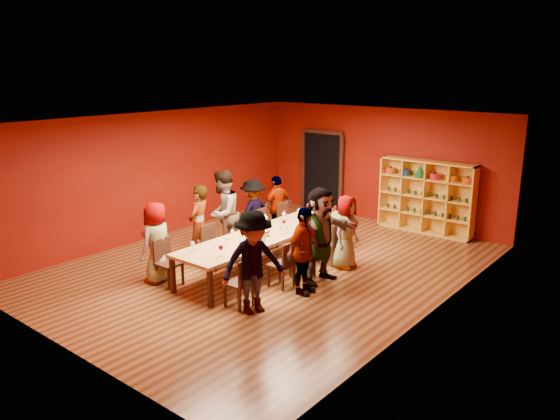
% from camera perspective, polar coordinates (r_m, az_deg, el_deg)
% --- Properties ---
extents(room_shell, '(7.10, 9.10, 3.04)m').
position_cam_1_polar(room_shell, '(10.91, -1.02, 1.49)').
color(room_shell, '#552F16').
rests_on(room_shell, ground).
extents(tasting_table, '(1.10, 4.50, 0.75)m').
position_cam_1_polar(tasting_table, '(11.13, -1.00, -2.53)').
color(tasting_table, tan).
rests_on(tasting_table, ground).
extents(doorway, '(1.40, 0.17, 2.30)m').
position_cam_1_polar(doorway, '(15.51, 4.51, 4.02)').
color(doorway, black).
rests_on(doorway, ground).
extents(shelving_unit, '(2.40, 0.40, 1.80)m').
position_cam_1_polar(shelving_unit, '(13.90, 15.09, 1.70)').
color(shelving_unit, gold).
rests_on(shelving_unit, ground).
extents(chair_person_left_0, '(0.42, 0.42, 0.89)m').
position_cam_1_polar(chair_person_left_0, '(10.51, -11.80, -5.07)').
color(chair_person_left_0, black).
rests_on(chair_person_left_0, ground).
extents(person_left_0, '(0.57, 0.83, 1.56)m').
position_cam_1_polar(person_left_0, '(10.62, -12.77, -3.30)').
color(person_left_0, '#141538').
rests_on(person_left_0, ground).
extents(chair_person_left_1, '(0.42, 0.42, 0.89)m').
position_cam_1_polar(chair_person_left_1, '(11.25, -7.10, -3.53)').
color(chair_person_left_1, black).
rests_on(chair_person_left_1, ground).
extents(person_left_1, '(0.63, 0.72, 1.67)m').
position_cam_1_polar(person_left_1, '(11.41, -8.45, -1.53)').
color(person_left_1, '#5D90C0').
rests_on(person_left_1, ground).
extents(chair_person_left_2, '(0.42, 0.42, 0.89)m').
position_cam_1_polar(chair_person_left_2, '(11.68, -4.84, -2.78)').
color(chair_person_left_2, black).
rests_on(chair_person_left_2, ground).
extents(person_left_2, '(0.80, 1.04, 1.90)m').
position_cam_1_polar(person_left_2, '(11.77, -6.00, -0.38)').
color(person_left_2, '#5C8FBF').
rests_on(person_left_2, ground).
extents(chair_person_left_3, '(0.42, 0.42, 0.89)m').
position_cam_1_polar(chair_person_left_3, '(12.36, -1.70, -1.73)').
color(chair_person_left_3, black).
rests_on(chair_person_left_3, ground).
extents(person_left_3, '(0.45, 1.01, 1.54)m').
position_cam_1_polar(person_left_3, '(12.50, -2.85, -0.26)').
color(person_left_3, silver).
rests_on(person_left_3, ground).
extents(chair_person_left_4, '(0.42, 0.42, 0.89)m').
position_cam_1_polar(chair_person_left_4, '(12.97, 0.67, -0.94)').
color(chair_person_left_4, black).
rests_on(chair_person_left_4, ground).
extents(person_left_4, '(0.52, 0.93, 1.51)m').
position_cam_1_polar(person_left_4, '(13.07, -0.29, 0.36)').
color(person_left_4, white).
rests_on(person_left_4, ground).
extents(chair_person_right_0, '(0.42, 0.42, 0.89)m').
position_cam_1_polar(chair_person_right_0, '(9.34, -3.97, -7.35)').
color(chair_person_right_0, black).
rests_on(chair_person_right_0, ground).
extents(person_right_0, '(0.89, 1.23, 1.76)m').
position_cam_1_polar(person_right_0, '(9.04, -2.79, -5.50)').
color(person_right_0, '#45454A').
rests_on(person_right_0, ground).
extents(chair_person_right_1, '(0.42, 0.42, 0.89)m').
position_cam_1_polar(chair_person_right_1, '(10.15, 0.48, -5.47)').
color(chair_person_right_1, black).
rests_on(chair_person_right_1, ground).
extents(person_right_1, '(0.51, 0.98, 1.61)m').
position_cam_1_polar(person_right_1, '(9.80, 2.45, -4.31)').
color(person_right_1, silver).
rests_on(person_right_1, ground).
extents(chair_person_right_2, '(0.42, 0.42, 0.89)m').
position_cam_1_polar(chair_person_right_2, '(10.65, 2.73, -4.50)').
color(chair_person_right_2, black).
rests_on(chair_person_right_2, ground).
extents(person_right_2, '(0.66, 1.76, 1.85)m').
position_cam_1_polar(person_right_2, '(10.33, 4.24, -2.64)').
color(person_right_2, '#15193A').
rests_on(person_right_2, ground).
extents(chair_person_right_3, '(0.42, 0.42, 0.89)m').
position_cam_1_polar(chair_person_right_3, '(11.39, 5.60, -3.26)').
color(chair_person_right_3, black).
rests_on(chair_person_right_3, ground).
extents(person_right_3, '(0.47, 0.77, 1.52)m').
position_cam_1_polar(person_right_3, '(11.16, 6.89, -2.27)').
color(person_right_3, silver).
rests_on(person_right_3, ground).
extents(wine_glass_0, '(0.08, 0.08, 0.20)m').
position_cam_1_polar(wine_glass_0, '(11.24, 0.42, -1.28)').
color(wine_glass_0, silver).
rests_on(wine_glass_0, tasting_table).
extents(wine_glass_1, '(0.08, 0.08, 0.21)m').
position_cam_1_polar(wine_glass_1, '(9.72, -6.21, -3.97)').
color(wine_glass_1, silver).
rests_on(wine_glass_1, tasting_table).
extents(wine_glass_2, '(0.08, 0.08, 0.19)m').
position_cam_1_polar(wine_glass_2, '(10.65, -4.99, -2.32)').
color(wine_glass_2, silver).
rests_on(wine_glass_2, tasting_table).
extents(wine_glass_3, '(0.08, 0.08, 0.21)m').
position_cam_1_polar(wine_glass_3, '(11.36, -1.85, -1.10)').
color(wine_glass_3, silver).
rests_on(wine_glass_3, tasting_table).
extents(wine_glass_4, '(0.09, 0.09, 0.21)m').
position_cam_1_polar(wine_glass_4, '(12.08, 2.02, -0.12)').
color(wine_glass_4, silver).
rests_on(wine_glass_4, tasting_table).
extents(wine_glass_5, '(0.08, 0.08, 0.19)m').
position_cam_1_polar(wine_glass_5, '(11.12, -2.62, -1.53)').
color(wine_glass_5, silver).
rests_on(wine_glass_5, tasting_table).
extents(wine_glass_6, '(0.08, 0.08, 0.21)m').
position_cam_1_polar(wine_glass_6, '(11.79, 0.41, -0.49)').
color(wine_glass_6, silver).
rests_on(wine_glass_6, tasting_table).
extents(wine_glass_7, '(0.09, 0.09, 0.22)m').
position_cam_1_polar(wine_glass_7, '(11.95, 0.46, -0.24)').
color(wine_glass_7, silver).
rests_on(wine_glass_7, tasting_table).
extents(wine_glass_8, '(0.08, 0.08, 0.20)m').
position_cam_1_polar(wine_glass_8, '(10.98, 0.70, -1.67)').
color(wine_glass_8, silver).
rests_on(wine_glass_8, tasting_table).
extents(wine_glass_9, '(0.08, 0.08, 0.19)m').
position_cam_1_polar(wine_glass_9, '(12.26, 5.58, -0.03)').
color(wine_glass_9, silver).
rests_on(wine_glass_9, tasting_table).
extents(wine_glass_10, '(0.08, 0.08, 0.20)m').
position_cam_1_polar(wine_glass_10, '(10.89, -0.01, -1.85)').
color(wine_glass_10, silver).
rests_on(wine_glass_10, tasting_table).
extents(wine_glass_11, '(0.08, 0.08, 0.19)m').
position_cam_1_polar(wine_glass_11, '(10.24, -5.59, -3.05)').
color(wine_glass_11, silver).
rests_on(wine_glass_11, tasting_table).
extents(wine_glass_12, '(0.08, 0.08, 0.21)m').
position_cam_1_polar(wine_glass_12, '(9.99, -9.13, -3.55)').
color(wine_glass_12, silver).
rests_on(wine_glass_12, tasting_table).
extents(wine_glass_13, '(0.09, 0.09, 0.22)m').
position_cam_1_polar(wine_glass_13, '(11.55, 3.11, -0.81)').
color(wine_glass_13, silver).
rests_on(wine_glass_13, tasting_table).
extents(wine_glass_14, '(0.07, 0.07, 0.18)m').
position_cam_1_polar(wine_glass_14, '(10.20, -2.87, -3.10)').
color(wine_glass_14, silver).
rests_on(wine_glass_14, tasting_table).
extents(wine_glass_15, '(0.09, 0.09, 0.22)m').
position_cam_1_polar(wine_glass_15, '(12.65, 3.56, 0.56)').
color(wine_glass_15, silver).
rests_on(wine_glass_15, tasting_table).
extents(wine_glass_16, '(0.08, 0.08, 0.20)m').
position_cam_1_polar(wine_glass_16, '(11.49, 3.12, -0.97)').
color(wine_glass_16, silver).
rests_on(wine_glass_16, tasting_table).
extents(wine_glass_17, '(0.08, 0.08, 0.20)m').
position_cam_1_polar(wine_glass_17, '(12.45, 5.81, 0.22)').
color(wine_glass_17, silver).
rests_on(wine_glass_17, tasting_table).
extents(wine_glass_18, '(0.09, 0.09, 0.22)m').
position_cam_1_polar(wine_glass_18, '(10.77, -3.16, -1.98)').
color(wine_glass_18, silver).
rests_on(wine_glass_18, tasting_table).
extents(wine_glass_19, '(0.07, 0.07, 0.18)m').
position_cam_1_polar(wine_glass_19, '(10.16, -8.53, -3.33)').
color(wine_glass_19, silver).
rests_on(wine_glass_19, tasting_table).
extents(wine_glass_20, '(0.09, 0.09, 0.22)m').
position_cam_1_polar(wine_glass_20, '(12.54, 2.95, 0.44)').
color(wine_glass_20, silver).
rests_on(wine_glass_20, tasting_table).
extents(spittoon_bowl, '(0.28, 0.28, 0.16)m').
position_cam_1_polar(spittoon_bowl, '(10.85, -1.78, -2.34)').
color(spittoon_bowl, '#B0B3B7').
rests_on(spittoon_bowl, tasting_table).
extents(carafe_a, '(0.15, 0.15, 0.29)m').
position_cam_1_polar(carafe_a, '(11.33, -1.59, -1.26)').
color(carafe_a, silver).
rests_on(carafe_a, tasting_table).
extents(carafe_b, '(0.10, 0.10, 0.25)m').
position_cam_1_polar(carafe_b, '(10.45, -1.78, -2.75)').
color(carafe_b, silver).
rests_on(carafe_b, tasting_table).
extents(wine_bottle, '(0.08, 0.08, 0.32)m').
position_cam_1_polar(wine_bottle, '(12.09, 3.95, -0.30)').
color(wine_bottle, '#133616').
rests_on(wine_bottle, tasting_table).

